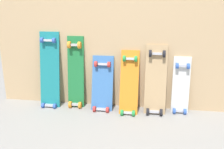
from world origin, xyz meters
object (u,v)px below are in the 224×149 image
object	(u,v)px
skateboard_teal	(50,73)
skateboard_blue	(102,87)
skateboard_orange	(129,86)
skateboard_white	(181,88)
skateboard_natural	(156,83)
skateboard_green	(76,75)

from	to	relation	value
skateboard_teal	skateboard_blue	bearing A→B (deg)	-1.33
skateboard_teal	skateboard_orange	distance (m)	0.87
skateboard_orange	skateboard_white	bearing A→B (deg)	7.18
skateboard_teal	skateboard_natural	distance (m)	1.14
skateboard_teal	skateboard_natural	xyz separation A→B (m)	(1.14, -0.01, -0.05)
skateboard_blue	skateboard_white	bearing A→B (deg)	2.94
skateboard_teal	skateboard_green	world-z (taller)	skateboard_teal
skateboard_teal	skateboard_white	size ratio (longest dim) A/B	1.35
skateboard_green	skateboard_white	world-z (taller)	skateboard_green
skateboard_orange	skateboard_natural	bearing A→B (deg)	6.00
skateboard_blue	skateboard_natural	bearing A→B (deg)	0.36
skateboard_white	skateboard_orange	bearing A→B (deg)	-172.82
skateboard_green	skateboard_orange	size ratio (longest dim) A/B	1.17
skateboard_orange	skateboard_natural	world-z (taller)	skateboard_natural
skateboard_orange	skateboard_blue	bearing A→B (deg)	175.07
skateboard_teal	skateboard_orange	size ratio (longest dim) A/B	1.24
skateboard_green	skateboard_natural	bearing A→B (deg)	-2.01
skateboard_teal	skateboard_white	bearing A→B (deg)	1.16
skateboard_blue	skateboard_orange	bearing A→B (deg)	-4.93
skateboard_orange	skateboard_white	world-z (taller)	skateboard_orange
skateboard_teal	skateboard_orange	xyz separation A→B (m)	(0.87, -0.04, -0.09)
skateboard_teal	skateboard_green	distance (m)	0.28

